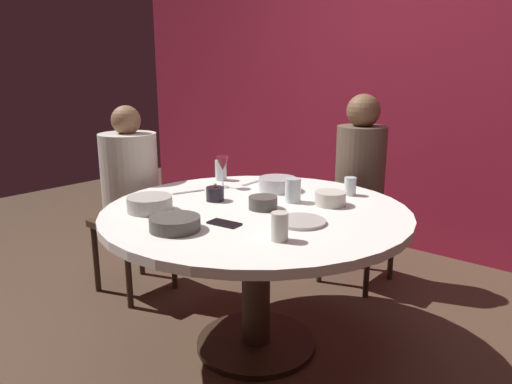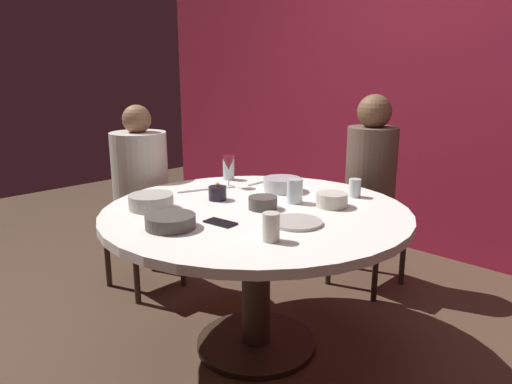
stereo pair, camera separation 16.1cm
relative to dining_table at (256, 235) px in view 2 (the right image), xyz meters
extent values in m
plane|color=#4C3828|center=(0.00, 0.00, -0.59)|extent=(8.00, 8.00, 0.00)
cube|color=maroon|center=(0.00, 1.88, 0.71)|extent=(6.00, 0.10, 2.60)
cylinder|color=white|center=(0.00, 0.00, 0.11)|extent=(1.45, 1.45, 0.04)
cylinder|color=#332319|center=(0.00, 0.00, -0.25)|extent=(0.14, 0.14, 0.69)
cylinder|color=#2D2116|center=(0.00, 0.00, -0.58)|extent=(0.60, 0.60, 0.03)
cube|color=#3F2D1E|center=(-1.00, 0.00, -0.14)|extent=(0.40, 0.40, 0.04)
cylinder|color=beige|center=(-1.00, 0.00, 0.14)|extent=(0.34, 0.34, 0.53)
sphere|color=#8C6647|center=(-1.00, 0.00, 0.48)|extent=(0.17, 0.17, 0.17)
cylinder|color=#332319|center=(-1.17, -0.17, -0.38)|extent=(0.04, 0.04, 0.43)
cylinder|color=#332319|center=(-0.83, -0.17, -0.38)|extent=(0.04, 0.04, 0.43)
cylinder|color=#332319|center=(-1.17, 0.17, -0.38)|extent=(0.04, 0.04, 0.43)
cylinder|color=#332319|center=(-0.83, 0.17, -0.38)|extent=(0.04, 0.04, 0.43)
cube|color=#3F2D1E|center=(0.00, 1.02, -0.14)|extent=(0.40, 0.40, 0.04)
cylinder|color=brown|center=(0.00, 1.02, 0.16)|extent=(0.31, 0.31, 0.56)
sphere|color=brown|center=(0.00, 1.02, 0.53)|extent=(0.21, 0.21, 0.21)
cylinder|color=#332319|center=(-0.17, 1.19, -0.38)|extent=(0.04, 0.04, 0.43)
cylinder|color=#332319|center=(-0.17, 0.85, -0.38)|extent=(0.04, 0.04, 0.43)
cylinder|color=#332319|center=(0.17, 1.19, -0.38)|extent=(0.04, 0.04, 0.43)
cylinder|color=#332319|center=(0.17, 0.85, -0.38)|extent=(0.04, 0.04, 0.43)
cylinder|color=black|center=(-0.25, -0.03, 0.17)|extent=(0.09, 0.09, 0.07)
sphere|color=#F9D159|center=(-0.25, -0.03, 0.22)|extent=(0.02, 0.02, 0.02)
cylinder|color=silver|center=(-0.41, 0.20, 0.14)|extent=(0.06, 0.06, 0.01)
cylinder|color=silver|center=(-0.41, 0.20, 0.19)|extent=(0.01, 0.01, 0.09)
cone|color=maroon|center=(-0.41, 0.20, 0.27)|extent=(0.08, 0.08, 0.08)
cylinder|color=#B2ADA3|center=(0.29, -0.05, 0.14)|extent=(0.22, 0.22, 0.01)
cube|color=black|center=(0.05, -0.27, 0.14)|extent=(0.15, 0.09, 0.01)
cylinder|color=#B7B7BC|center=(-0.13, 0.34, 0.17)|extent=(0.20, 0.20, 0.07)
cylinder|color=#4C4742|center=(-0.05, -0.45, 0.16)|extent=(0.21, 0.21, 0.06)
cylinder|color=#4C4742|center=(0.03, 0.02, 0.16)|extent=(0.14, 0.14, 0.06)
cylinder|color=#B2ADA3|center=(-0.35, -0.35, 0.17)|extent=(0.21, 0.21, 0.07)
cylinder|color=beige|center=(0.24, 0.28, 0.17)|extent=(0.15, 0.15, 0.07)
cylinder|color=silver|center=(0.07, 0.20, 0.19)|extent=(0.08, 0.08, 0.12)
cylinder|color=silver|center=(-0.55, 0.33, 0.19)|extent=(0.07, 0.07, 0.12)
cylinder|color=beige|center=(0.35, -0.28, 0.19)|extent=(0.07, 0.07, 0.11)
cylinder|color=silver|center=(0.21, 0.51, 0.18)|extent=(0.06, 0.06, 0.09)
cube|color=#B7B7BC|center=(-0.47, 0.00, 0.14)|extent=(0.08, 0.18, 0.01)
cube|color=#B7B7BC|center=(-0.35, 0.38, 0.14)|extent=(0.02, 0.18, 0.01)
camera|label=1|loc=(1.40, -1.66, 0.77)|focal=33.68mm
camera|label=2|loc=(1.52, -1.56, 0.77)|focal=33.68mm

